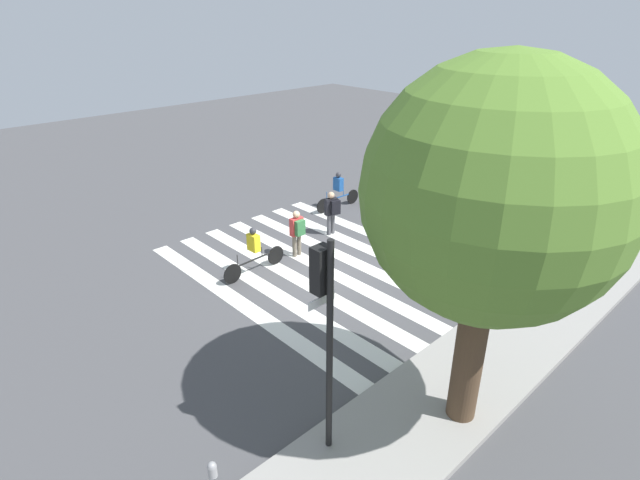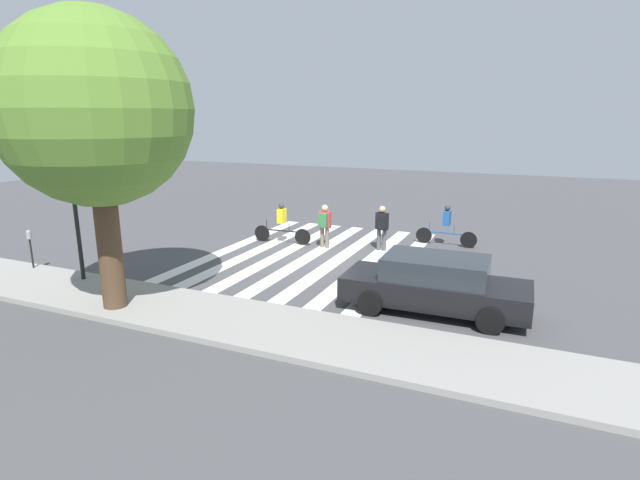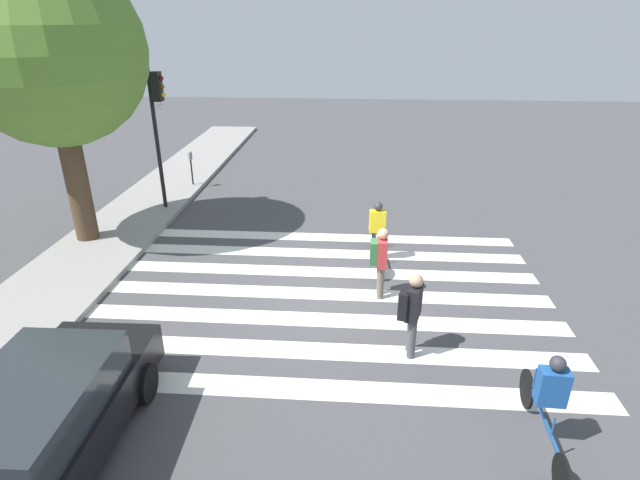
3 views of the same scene
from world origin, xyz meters
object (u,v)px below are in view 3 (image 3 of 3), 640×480
street_tree (50,53)px  cyclist_mid_street (549,399)px  pedestrian_child_with_backpack (380,257)px  car_parked_dark_suv (38,428)px  parking_meter (191,161)px  cyclist_near_curb (377,230)px  pedestrian_adult_tall_backpack (412,309)px  traffic_light (157,112)px

street_tree → cyclist_mid_street: street_tree is taller
street_tree → pedestrian_child_with_backpack: size_ratio=4.43×
street_tree → car_parked_dark_suv: 9.18m
parking_meter → cyclist_near_curb: bearing=-130.5°
car_parked_dark_suv → cyclist_mid_street: bearing=-83.7°
street_tree → cyclist_mid_street: bearing=-122.9°
parking_meter → street_tree: (-4.95, 1.45, 3.95)m
pedestrian_adult_tall_backpack → cyclist_mid_street: pedestrian_adult_tall_backpack is taller
street_tree → pedestrian_adult_tall_backpack: street_tree is taller
pedestrian_adult_tall_backpack → parking_meter: bearing=-125.8°
traffic_light → cyclist_mid_street: (-9.14, -8.76, -2.30)m
parking_meter → pedestrian_adult_tall_backpack: 11.77m
cyclist_near_curb → traffic_light: bearing=61.7°
street_tree → car_parked_dark_suv: (-7.48, -3.23, -4.24)m
pedestrian_child_with_backpack → cyclist_mid_street: size_ratio=0.70×
pedestrian_child_with_backpack → pedestrian_adult_tall_backpack: bearing=14.3°
pedestrian_child_with_backpack → cyclist_near_curb: 1.81m
cyclist_mid_street → cyclist_near_curb: bearing=22.6°
street_tree → pedestrian_adult_tall_backpack: 10.38m
pedestrian_adult_tall_backpack → cyclist_mid_street: bearing=57.7°
pedestrian_adult_tall_backpack → street_tree: bearing=-100.4°
car_parked_dark_suv → pedestrian_adult_tall_backpack: bearing=-61.5°
pedestrian_child_with_backpack → pedestrian_adult_tall_backpack: 2.16m
traffic_light → cyclist_mid_street: 12.87m
street_tree → car_parked_dark_suv: street_tree is taller
traffic_light → cyclist_near_curb: traffic_light is taller
traffic_light → cyclist_mid_street: bearing=-136.2°
traffic_light → pedestrian_child_with_backpack: (-4.98, -6.56, -2.20)m
street_tree → cyclist_near_curb: 8.99m
traffic_light → parking_meter: bearing=-1.0°
pedestrian_adult_tall_backpack → cyclist_mid_street: (-2.06, -1.72, -0.12)m
street_tree → pedestrian_child_with_backpack: bearing=-106.9°
pedestrian_child_with_backpack → car_parked_dark_suv: size_ratio=0.35×
traffic_light → cyclist_near_curb: 7.64m
traffic_light → car_parked_dark_suv: bearing=-169.7°
parking_meter → pedestrian_adult_tall_backpack: (-9.47, -6.99, -0.05)m
pedestrian_adult_tall_backpack → cyclist_near_curb: bearing=-155.3°
pedestrian_child_with_backpack → cyclist_near_curb: pedestrian_child_with_backpack is taller
street_tree → pedestrian_child_with_backpack: 9.24m
pedestrian_adult_tall_backpack → traffic_light: bearing=-117.4°
cyclist_mid_street → pedestrian_child_with_backpack: bearing=30.2°
car_parked_dark_suv → pedestrian_child_with_backpack: bearing=-44.2°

